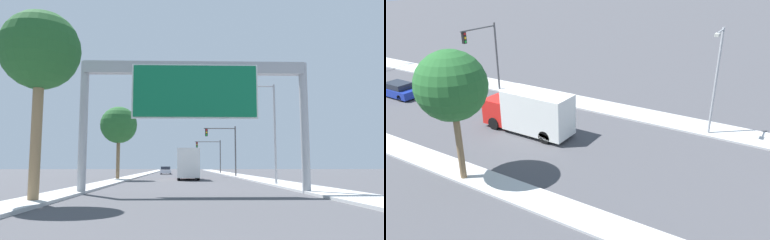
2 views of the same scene
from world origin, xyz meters
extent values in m
cube|color=#BBBBBB|center=(7.75, 60.00, 0.07)|extent=(3.00, 120.00, 0.15)
cube|color=#BBBBBB|center=(-7.25, 60.00, 0.07)|extent=(2.00, 120.00, 0.15)
cylinder|color=#9EA0A5|center=(-6.45, 18.00, 3.84)|extent=(0.49, 0.49, 7.69)
cylinder|color=#9EA0A5|center=(6.45, 18.00, 3.84)|extent=(0.49, 0.49, 7.69)
cube|color=#9EA0A5|center=(0.00, 18.00, 7.34)|extent=(12.90, 0.60, 0.70)
cube|color=white|center=(0.00, 17.70, 5.88)|extent=(7.32, 0.08, 3.21)
cube|color=#0F6B42|center=(0.00, 17.65, 5.88)|extent=(7.12, 0.16, 3.01)
cube|color=silver|center=(-3.50, 64.18, 0.51)|extent=(1.85, 4.27, 0.67)
cube|color=#1E232D|center=(-3.50, 63.96, 1.11)|extent=(1.62, 2.22, 0.52)
cylinder|color=black|center=(-4.31, 65.50, 0.32)|extent=(0.22, 0.64, 0.64)
cylinder|color=black|center=(-2.69, 65.50, 0.32)|extent=(0.22, 0.64, 0.64)
cylinder|color=black|center=(-4.31, 62.85, 0.32)|extent=(0.22, 0.64, 0.64)
cylinder|color=black|center=(-2.69, 62.85, 0.32)|extent=(0.22, 0.64, 0.64)
cube|color=navy|center=(0.00, 55.36, 0.54)|extent=(1.88, 4.72, 0.73)
cube|color=#1E232D|center=(0.00, 55.13, 1.19)|extent=(1.66, 2.45, 0.56)
cylinder|color=black|center=(-0.83, 56.82, 0.32)|extent=(0.22, 0.64, 0.64)
cylinder|color=black|center=(0.83, 56.82, 0.32)|extent=(0.22, 0.64, 0.64)
cylinder|color=black|center=(-0.83, 53.90, 0.32)|extent=(0.22, 0.64, 0.64)
cylinder|color=black|center=(0.83, 53.90, 0.32)|extent=(0.22, 0.64, 0.64)
cube|color=red|center=(0.00, 41.61, 1.31)|extent=(2.18, 2.10, 2.02)
cube|color=silver|center=(0.00, 37.86, 1.86)|extent=(2.36, 5.41, 3.11)
cylinder|color=black|center=(-1.04, 41.51, 0.50)|extent=(0.28, 1.00, 1.00)
cylinder|color=black|center=(1.04, 41.51, 0.50)|extent=(0.28, 1.00, 1.00)
cylinder|color=black|center=(-1.04, 36.51, 0.50)|extent=(0.28, 1.00, 1.00)
cylinder|color=black|center=(1.04, 36.51, 0.50)|extent=(0.28, 1.00, 1.00)
cylinder|color=#4C4C4F|center=(6.75, 48.00, 3.50)|extent=(0.20, 0.20, 7.00)
cylinder|color=#4C4C4F|center=(4.57, 48.00, 6.70)|extent=(4.37, 0.14, 0.14)
cube|color=black|center=(2.73, 48.00, 6.12)|extent=(0.35, 0.28, 1.05)
cylinder|color=red|center=(2.73, 47.84, 6.47)|extent=(0.22, 0.04, 0.22)
cylinder|color=yellow|center=(2.73, 47.84, 6.12)|extent=(0.22, 0.04, 0.22)
cylinder|color=green|center=(2.73, 47.84, 5.77)|extent=(0.22, 0.04, 0.22)
cylinder|color=#4C4C4F|center=(6.75, 68.00, 3.19)|extent=(0.20, 0.20, 6.38)
cylinder|color=#4C4C4F|center=(4.31, 68.00, 6.08)|extent=(4.87, 0.14, 0.14)
cube|color=black|center=(2.27, 68.00, 5.50)|extent=(0.35, 0.28, 1.05)
cylinder|color=red|center=(2.27, 67.84, 5.85)|extent=(0.22, 0.04, 0.22)
cylinder|color=yellow|center=(2.27, 67.84, 5.50)|extent=(0.22, 0.04, 0.22)
cylinder|color=green|center=(2.27, 67.84, 5.15)|extent=(0.22, 0.04, 0.22)
cylinder|color=#8C704C|center=(-7.13, 12.83, 3.38)|extent=(0.46, 0.46, 6.76)
sphere|color=#235B28|center=(-7.13, 12.83, 6.76)|extent=(3.56, 3.56, 3.56)
cylinder|color=brown|center=(-7.71, 37.84, 3.03)|extent=(0.39, 0.39, 6.06)
sphere|color=#235B28|center=(-7.71, 37.84, 6.06)|extent=(4.07, 4.07, 4.07)
cylinder|color=#9EA0A5|center=(6.85, 26.50, 4.12)|extent=(0.18, 0.18, 8.24)
cylinder|color=#9EA0A5|center=(5.94, 26.50, 8.09)|extent=(1.81, 0.12, 0.12)
cube|color=#B2B2A8|center=(5.04, 26.50, 7.99)|extent=(0.60, 0.28, 0.20)
camera|label=1|loc=(-0.82, -3.62, 1.63)|focal=35.00mm
camera|label=2|loc=(-21.13, 21.48, 12.36)|focal=35.00mm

